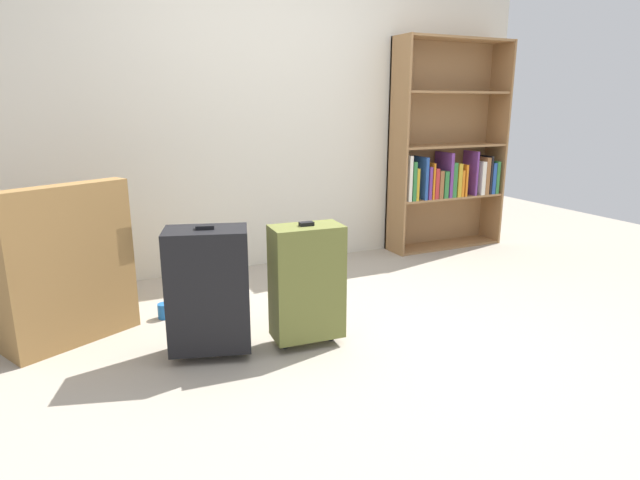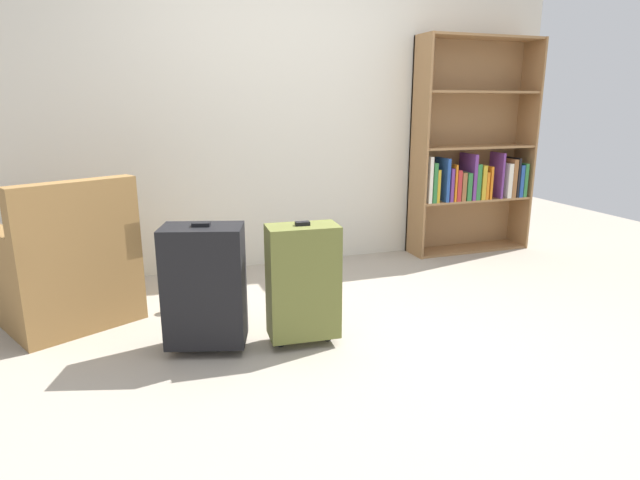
{
  "view_description": "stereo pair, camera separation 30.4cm",
  "coord_description": "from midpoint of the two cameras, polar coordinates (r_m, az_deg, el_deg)",
  "views": [
    {
      "loc": [
        -1.41,
        -2.38,
        1.32
      ],
      "look_at": [
        -0.17,
        0.29,
        0.55
      ],
      "focal_mm": 29.56,
      "sensor_mm": 36.0,
      "label": 1
    },
    {
      "loc": [
        -1.13,
        -2.49,
        1.32
      ],
      "look_at": [
        -0.17,
        0.29,
        0.55
      ],
      "focal_mm": 29.56,
      "sensor_mm": 36.0,
      "label": 2
    }
  ],
  "objects": [
    {
      "name": "suitcase_black",
      "position": [
        2.85,
        -9.41,
        -4.92
      ],
      "size": [
        0.48,
        0.37,
        0.72
      ],
      "color": "black",
      "rests_on": "ground"
    },
    {
      "name": "mug",
      "position": [
        3.53,
        -13.34,
        -6.9
      ],
      "size": [
        0.12,
        0.08,
        0.1
      ],
      "color": "#1959A5",
      "rests_on": "ground"
    },
    {
      "name": "bookshelf",
      "position": [
        4.99,
        17.72,
        8.47
      ],
      "size": [
        1.12,
        0.3,
        1.87
      ],
      "color": "olive",
      "rests_on": "ground"
    },
    {
      "name": "ground_plane",
      "position": [
        3.05,
        7.75,
        -11.16
      ],
      "size": [
        8.53,
        8.53,
        0.0
      ],
      "primitive_type": "plane",
      "color": "#9E9384"
    },
    {
      "name": "back_wall",
      "position": [
        4.36,
        -2.22,
        14.35
      ],
      "size": [
        4.88,
        0.1,
        2.6
      ],
      "primitive_type": "cube",
      "color": "beige",
      "rests_on": "ground"
    },
    {
      "name": "suitcase_olive",
      "position": [
        2.9,
        1.15,
        -4.57
      ],
      "size": [
        0.4,
        0.24,
        0.7
      ],
      "color": "brown",
      "rests_on": "ground"
    },
    {
      "name": "armchair",
      "position": [
        3.51,
        -23.59,
        -3.21
      ],
      "size": [
        0.94,
        0.94,
        0.9
      ],
      "color": "olive",
      "rests_on": "ground"
    }
  ]
}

